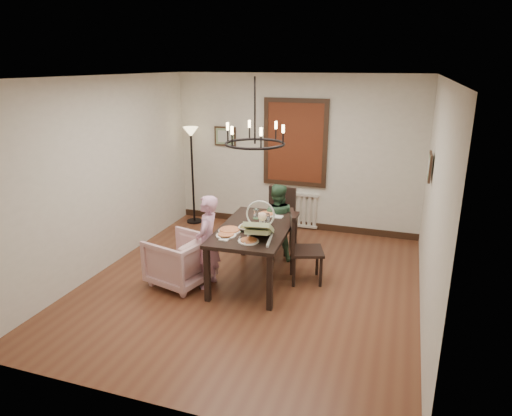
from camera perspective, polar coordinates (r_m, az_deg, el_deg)
The scene contains 17 objects.
room_shell at distance 6.30m, azimuth 0.34°, elevation 3.36°, with size 4.51×5.00×2.81m.
dining_table at distance 6.35m, azimuth -0.14°, elevation -3.10°, with size 1.03×1.73×0.79m.
chair_far at distance 7.40m, azimuth 2.77°, elevation -1.57°, with size 0.46×0.46×1.04m, color black, non-canonical shape.
chair_right at distance 6.41m, azimuth 6.35°, elevation -4.85°, with size 0.45×0.45×1.03m, color black, non-canonical shape.
armchair at distance 6.45m, azimuth -9.53°, elevation -6.44°, with size 0.75×0.77×0.70m, color #D3A1A9.
elderly_woman at distance 6.25m, azimuth -6.05°, elevation -5.19°, with size 0.39×0.26×1.08m, color #D193B4.
seated_man at distance 7.12m, azimuth 2.58°, elevation -2.53°, with size 0.49×0.38×1.01m, color #35593C.
baby_bouncer at distance 5.84m, azimuth 0.39°, elevation -2.30°, with size 0.39×0.54×0.35m, color #B8CB8C, non-canonical shape.
salad_bowl at distance 6.19m, azimuth -1.11°, elevation -2.49°, with size 0.28×0.28×0.07m, color white.
pizza_platter at distance 6.15m, azimuth -3.33°, elevation -2.80°, with size 0.31×0.31×0.04m, color tan.
drinking_glass at distance 6.35m, azimuth 1.46°, elevation -1.70°, with size 0.06×0.06×0.13m, color silver.
window_blinds at distance 8.23m, azimuth 4.93°, elevation 8.12°, with size 1.00×0.03×1.40m, color maroon.
radiator at distance 8.55m, azimuth 4.74°, elevation -0.15°, with size 0.92×0.12×0.62m, color silver, non-canonical shape.
picture_back at distance 8.65m, azimuth -3.88°, elevation 8.94°, with size 0.42×0.03×0.36m, color black.
picture_right at distance 6.48m, azimuth 20.90°, elevation 4.85°, with size 0.42×0.03×0.36m, color black.
floor_lamp at distance 8.73m, azimuth -7.92°, elevation 3.87°, with size 0.30×0.30×1.80m, color black, non-canonical shape.
chandelier at distance 6.03m, azimuth -0.14°, elevation 8.04°, with size 0.80×0.80×0.04m, color black.
Camera 1 is at (1.90, -5.43, 2.96)m, focal length 32.00 mm.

